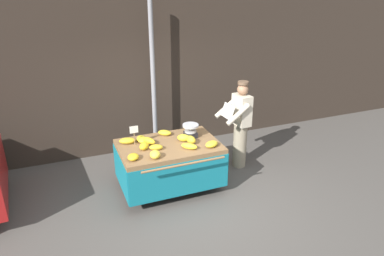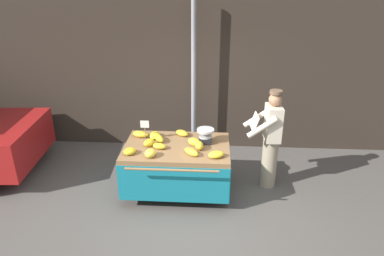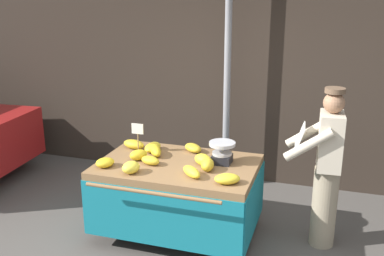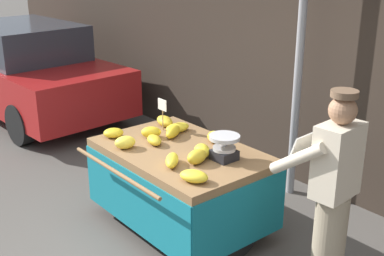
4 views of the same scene
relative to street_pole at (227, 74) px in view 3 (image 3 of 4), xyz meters
name	(u,v)px [view 3 (image 3 of 4)]	position (x,y,z in m)	size (l,w,h in m)	color
back_wall	(237,27)	(0.01, 0.43, 0.57)	(16.00, 0.24, 4.29)	#332821
street_pole	(227,74)	(0.00, 0.00, 0.00)	(0.09, 0.09, 3.15)	gray
banana_cart	(178,182)	(-0.18, -1.47, -0.94)	(1.70, 1.32, 0.86)	olive
weighing_scale	(222,153)	(0.27, -1.32, -0.60)	(0.28, 0.28, 0.24)	black
price_sign	(138,131)	(-0.72, -1.28, -0.47)	(0.14, 0.01, 0.34)	#997A51
banana_bunch_0	(105,163)	(-0.87, -1.79, -0.67)	(0.17, 0.20, 0.09)	gold
banana_bunch_1	(193,148)	(-0.13, -1.08, -0.67)	(0.14, 0.25, 0.09)	gold
banana_bunch_2	(207,164)	(0.18, -1.56, -0.65)	(0.13, 0.22, 0.13)	gold
banana_bunch_3	(134,144)	(-0.82, -1.18, -0.67)	(0.14, 0.27, 0.10)	gold
banana_bunch_4	(192,172)	(0.07, -1.76, -0.67)	(0.11, 0.28, 0.10)	yellow
banana_bunch_5	(150,160)	(-0.44, -1.59, -0.67)	(0.13, 0.22, 0.09)	gold
banana_bunch_6	(227,179)	(0.45, -1.82, -0.67)	(0.16, 0.25, 0.10)	yellow
banana_bunch_7	(131,167)	(-0.54, -1.86, -0.66)	(0.16, 0.20, 0.12)	yellow
banana_bunch_8	(138,155)	(-0.62, -1.50, -0.66)	(0.14, 0.20, 0.11)	gold
banana_bunch_9	(156,151)	(-0.49, -1.32, -0.66)	(0.11, 0.28, 0.11)	gold
banana_bunch_10	(203,160)	(0.09, -1.43, -0.66)	(0.15, 0.22, 0.12)	yellow
banana_bunch_11	(153,147)	(-0.58, -1.19, -0.67)	(0.16, 0.28, 0.09)	yellow
vendor_person	(326,168)	(1.34, -1.18, -0.70)	(0.60, 0.54, 1.71)	gray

